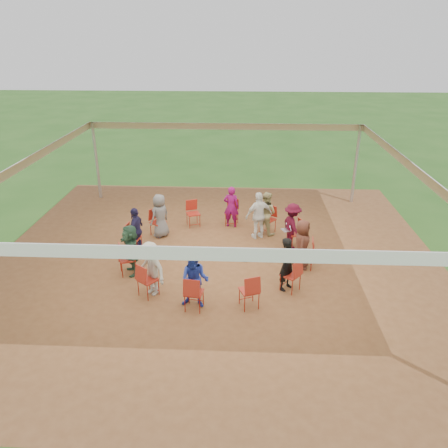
{
  "coord_description": "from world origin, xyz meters",
  "views": [
    {
      "loc": [
        0.77,
        -11.3,
        6.11
      ],
      "look_at": [
        0.21,
        0.3,
        1.01
      ],
      "focal_mm": 35.0,
      "sensor_mm": 36.0,
      "label": 1
    }
  ],
  "objects_px": {
    "person_seated_6": "(151,269)",
    "person_seated_9": "(302,244)",
    "person_seated_8": "(287,264)",
    "person_seated_7": "(195,280)",
    "cable_coil": "(245,259)",
    "laptop": "(287,228)",
    "chair_4": "(158,222)",
    "person_seated_2": "(231,207)",
    "chair_10": "(291,275)",
    "chair_2": "(232,213)",
    "standing_person": "(259,215)",
    "person_seated_0": "(292,226)",
    "chair_11": "(305,253)",
    "chair_1": "(268,220)",
    "chair_8": "(194,293)",
    "chair_6": "(127,259)",
    "person_seated_5": "(131,250)",
    "person_seated_1": "(266,213)",
    "chair_3": "(193,214)",
    "chair_5": "(133,238)",
    "chair_9": "(249,291)",
    "chair_7": "(148,280)",
    "person_seated_3": "(160,216)",
    "person_seated_4": "(136,230)",
    "chair_0": "(295,234)"
  },
  "relations": [
    {
      "from": "person_seated_6",
      "to": "person_seated_9",
      "type": "height_order",
      "value": "same"
    },
    {
      "from": "person_seated_8",
      "to": "person_seated_7",
      "type": "bearing_deg",
      "value": 150.0
    },
    {
      "from": "cable_coil",
      "to": "laptop",
      "type": "xyz_separation_m",
      "value": [
        1.28,
        0.85,
        0.65
      ]
    },
    {
      "from": "chair_4",
      "to": "person_seated_2",
      "type": "distance_m",
      "value": 2.51
    },
    {
      "from": "chair_10",
      "to": "person_seated_6",
      "type": "xyz_separation_m",
      "value": [
        -3.51,
        -0.32,
        0.27
      ]
    },
    {
      "from": "chair_2",
      "to": "standing_person",
      "type": "bearing_deg",
      "value": 140.59
    },
    {
      "from": "person_seated_0",
      "to": "chair_11",
      "type": "bearing_deg",
      "value": 170.14
    },
    {
      "from": "chair_1",
      "to": "chair_11",
      "type": "xyz_separation_m",
      "value": [
        0.94,
        -2.37,
        0.0
      ]
    },
    {
      "from": "chair_8",
      "to": "laptop",
      "type": "xyz_separation_m",
      "value": [
        2.48,
        3.36,
        0.22
      ]
    },
    {
      "from": "person_seated_2",
      "to": "standing_person",
      "type": "relative_size",
      "value": 0.93
    },
    {
      "from": "chair_6",
      "to": "person_seated_5",
      "type": "xyz_separation_m",
      "value": [
        0.11,
        0.04,
        0.27
      ]
    },
    {
      "from": "chair_6",
      "to": "standing_person",
      "type": "bearing_deg",
      "value": 102.69
    },
    {
      "from": "chair_6",
      "to": "chair_8",
      "type": "height_order",
      "value": "same"
    },
    {
      "from": "person_seated_1",
      "to": "cable_coil",
      "type": "relative_size",
      "value": 4.22
    },
    {
      "from": "chair_3",
      "to": "cable_coil",
      "type": "xyz_separation_m",
      "value": [
        1.77,
        -2.38,
        -0.43
      ]
    },
    {
      "from": "person_seated_9",
      "to": "chair_11",
      "type": "bearing_deg",
      "value": -90.0
    },
    {
      "from": "person_seated_2",
      "to": "chair_5",
      "type": "bearing_deg",
      "value": 43.62
    },
    {
      "from": "person_seated_0",
      "to": "person_seated_1",
      "type": "distance_m",
      "value": 1.26
    },
    {
      "from": "person_seated_6",
      "to": "cable_coil",
      "type": "height_order",
      "value": "person_seated_6"
    },
    {
      "from": "chair_6",
      "to": "person_seated_1",
      "type": "height_order",
      "value": "person_seated_1"
    },
    {
      "from": "chair_3",
      "to": "person_seated_8",
      "type": "distance_m",
      "value": 4.82
    },
    {
      "from": "person_seated_1",
      "to": "person_seated_6",
      "type": "xyz_separation_m",
      "value": [
        -3.02,
        -3.81,
        0.0
      ]
    },
    {
      "from": "chair_9",
      "to": "standing_person",
      "type": "bearing_deg",
      "value": 63.65
    },
    {
      "from": "person_seated_5",
      "to": "standing_person",
      "type": "height_order",
      "value": "standing_person"
    },
    {
      "from": "chair_2",
      "to": "chair_9",
      "type": "height_order",
      "value": "same"
    },
    {
      "from": "chair_8",
      "to": "person_seated_5",
      "type": "relative_size",
      "value": 0.63
    },
    {
      "from": "chair_3",
      "to": "chair_9",
      "type": "relative_size",
      "value": 1.0
    },
    {
      "from": "person_seated_1",
      "to": "chair_11",
      "type": "bearing_deg",
      "value": 152.39
    },
    {
      "from": "chair_7",
      "to": "chair_9",
      "type": "distance_m",
      "value": 2.55
    },
    {
      "from": "chair_10",
      "to": "standing_person",
      "type": "distance_m",
      "value": 3.23
    },
    {
      "from": "chair_1",
      "to": "chair_10",
      "type": "bearing_deg",
      "value": 135.0
    },
    {
      "from": "person_seated_2",
      "to": "person_seated_1",
      "type": "bearing_deg",
      "value": 165.0
    },
    {
      "from": "chair_8",
      "to": "cable_coil",
      "type": "height_order",
      "value": "chair_8"
    },
    {
      "from": "person_seated_3",
      "to": "person_seated_6",
      "type": "bearing_deg",
      "value": 45.0
    },
    {
      "from": "chair_5",
      "to": "person_seated_1",
      "type": "xyz_separation_m",
      "value": [
        4.03,
        1.54,
        0.27
      ]
    },
    {
      "from": "laptop",
      "to": "chair_11",
      "type": "bearing_deg",
      "value": 177.55
    },
    {
      "from": "person_seated_6",
      "to": "chair_7",
      "type": "bearing_deg",
      "value": -90.0
    },
    {
      "from": "cable_coil",
      "to": "chair_10",
      "type": "bearing_deg",
      "value": -53.21
    },
    {
      "from": "chair_2",
      "to": "person_seated_4",
      "type": "relative_size",
      "value": 0.63
    },
    {
      "from": "chair_8",
      "to": "person_seated_7",
      "type": "xyz_separation_m",
      "value": [
        0.02,
        0.12,
        0.27
      ]
    },
    {
      "from": "cable_coil",
      "to": "chair_1",
      "type": "bearing_deg",
      "value": 69.39
    },
    {
      "from": "chair_0",
      "to": "chair_9",
      "type": "height_order",
      "value": "same"
    },
    {
      "from": "person_seated_6",
      "to": "chair_11",
      "type": "bearing_deg",
      "value": 59.2
    },
    {
      "from": "chair_7",
      "to": "person_seated_9",
      "type": "height_order",
      "value": "person_seated_9"
    },
    {
      "from": "chair_10",
      "to": "person_seated_3",
      "type": "height_order",
      "value": "person_seated_3"
    },
    {
      "from": "chair_4",
      "to": "person_seated_5",
      "type": "height_order",
      "value": "person_seated_5"
    },
    {
      "from": "chair_0",
      "to": "chair_6",
      "type": "distance_m",
      "value": 5.1
    },
    {
      "from": "chair_3",
      "to": "person_seated_9",
      "type": "xyz_separation_m",
      "value": [
        3.35,
        -2.72,
        0.27
      ]
    },
    {
      "from": "chair_0",
      "to": "person_seated_6",
      "type": "bearing_deg",
      "value": 104.63
    },
    {
      "from": "person_seated_4",
      "to": "chair_0",
      "type": "bearing_deg",
      "value": 105.37
    }
  ]
}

